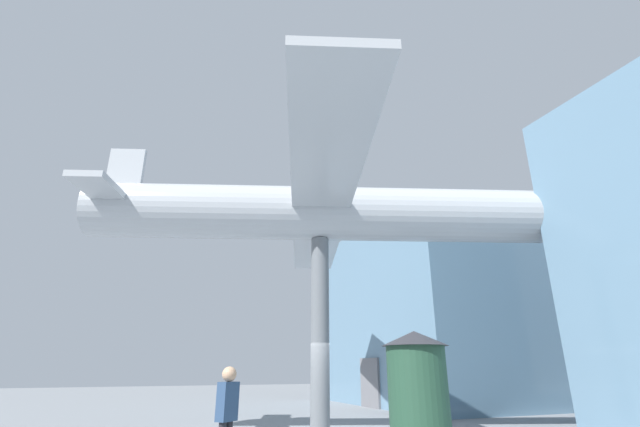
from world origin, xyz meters
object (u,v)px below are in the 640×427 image
at_px(suspended_airplane, 326,213).
at_px(visitor_person, 227,410).
at_px(info_kiosk, 419,402).
at_px(support_pylon_central, 320,333).

relative_size(suspended_airplane, visitor_person, 8.16).
height_order(visitor_person, info_kiosk, info_kiosk).
bearing_deg(suspended_airplane, support_pylon_central, -90.00).
relative_size(support_pylon_central, visitor_person, 2.99).
xyz_separation_m(support_pylon_central, visitor_person, (2.93, -3.08, -1.70)).
height_order(suspended_airplane, visitor_person, suspended_airplane).
height_order(support_pylon_central, info_kiosk, support_pylon_central).
xyz_separation_m(visitor_person, info_kiosk, (1.92, 2.99, 0.18)).
bearing_deg(visitor_person, info_kiosk, 109.47).
bearing_deg(info_kiosk, visitor_person, -122.63).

